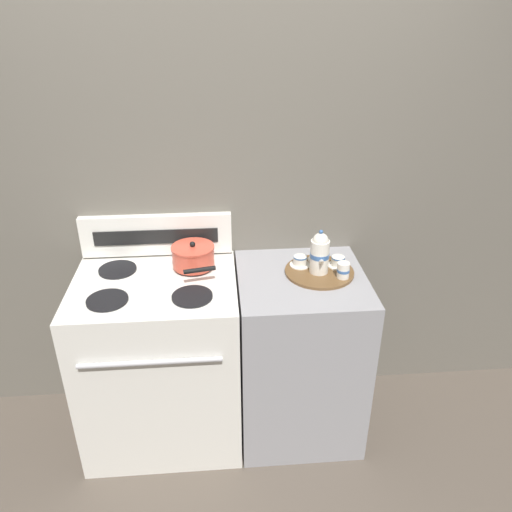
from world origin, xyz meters
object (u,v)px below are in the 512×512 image
serving_tray (319,272)px  creamer_jug (343,270)px  saucepan (193,256)px  teacup_left (300,261)px  teapot (320,253)px  stove (162,360)px  teacup_right (338,261)px  teacup_front (318,256)px

serving_tray → creamer_jug: (0.10, -0.08, 0.05)m
saucepan → teacup_left: size_ratio=3.00×
teapot → saucepan: bearing=169.3°
stove → teacup_right: teacup_right is taller
teacup_right → teacup_front: size_ratio=1.00×
serving_tray → teapot: bearing=-117.3°
saucepan → teacup_left: bearing=-4.7°
saucepan → teacup_right: 0.72m
serving_tray → teapot: teapot is taller
stove → teacup_front: size_ratio=9.19×
stove → teacup_front: (0.82, 0.14, 0.50)m
teapot → creamer_jug: teapot is taller
stove → teacup_left: 0.89m
teacup_right → creamer_jug: creamer_jug is taller
teacup_left → teacup_right: 0.19m
teacup_front → teacup_left: bearing=-154.4°
saucepan → stove: bearing=-143.7°
serving_tray → teapot: 0.11m
saucepan → teacup_front: size_ratio=3.00×
teapot → creamer_jug: (0.10, -0.06, -0.06)m
serving_tray → creamer_jug: 0.13m
saucepan → teacup_front: saucepan is taller
stove → saucepan: 0.58m
saucepan → teapot: bearing=-10.7°
teacup_front → creamer_jug: bearing=-64.9°
saucepan → teacup_right: saucepan is taller
saucepan → teapot: (0.61, -0.12, 0.05)m
saucepan → teacup_front: bearing=0.4°
teacup_front → creamer_jug: size_ratio=1.32×
creamer_jug → serving_tray: bearing=142.1°
teacup_left → teacup_front: size_ratio=1.00×
teacup_front → creamer_jug: 0.20m
teacup_front → serving_tray: bearing=-96.5°
serving_tray → saucepan: bearing=170.5°
teapot → teacup_left: bearing=138.3°
teacup_left → teacup_front: 0.11m
stove → serving_tray: serving_tray is taller
serving_tray → teacup_left: (-0.09, 0.06, 0.03)m
stove → teacup_left: size_ratio=9.19×
teapot → creamer_jug: bearing=-31.5°
stove → teapot: size_ratio=4.21×
stove → serving_tray: (0.81, 0.04, 0.47)m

